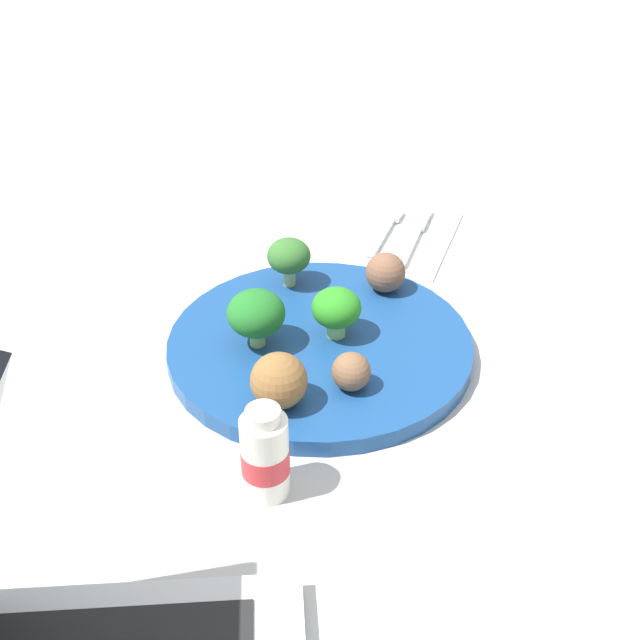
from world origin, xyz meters
name	(u,v)px	position (x,y,z in m)	size (l,w,h in m)	color
ground_plane	(320,352)	(0.00, 0.00, 0.00)	(4.00, 4.00, 0.00)	#B2B2AD
plate	(320,345)	(0.00, 0.00, 0.01)	(0.28, 0.28, 0.02)	navy
broccoli_floret_front_left	(256,314)	(-0.03, 0.05, 0.05)	(0.05, 0.05, 0.05)	#91B867
broccoli_floret_far_rim	(336,309)	(0.01, -0.01, 0.04)	(0.05, 0.05, 0.05)	#91C469
broccoli_floret_near_rim	(289,257)	(0.08, 0.06, 0.05)	(0.04, 0.04, 0.05)	#A2B877
meatball_near_rim	(351,372)	(-0.06, -0.05, 0.03)	(0.03, 0.03, 0.03)	brown
meatball_center	(386,272)	(0.10, -0.03, 0.04)	(0.04, 0.04, 0.04)	brown
meatball_far_rim	(277,380)	(-0.10, 0.00, 0.04)	(0.05, 0.05, 0.05)	brown
napkin	(398,237)	(0.24, -0.01, 0.00)	(0.17, 0.12, 0.01)	white
fork	(385,228)	(0.25, 0.01, 0.01)	(0.12, 0.02, 0.01)	silver
knife	(414,233)	(0.25, -0.03, 0.01)	(0.15, 0.02, 0.01)	white
yogurt_bottle	(265,455)	(-0.18, -0.02, 0.04)	(0.04, 0.04, 0.08)	white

